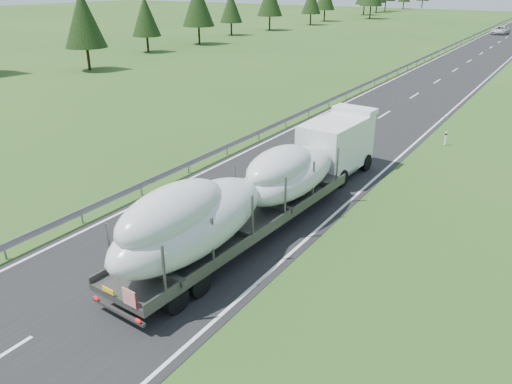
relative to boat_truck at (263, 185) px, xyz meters
The scene contains 4 objects.
road_surface 87.78m from the boat_truck, 91.49° to the left, with size 10.00×400.00×0.02m, color black.
guardrail 88.01m from the boat_truck, 94.95° to the left, with size 0.10×400.00×0.76m.
boat_truck is the anchor object (origin of this frame).
distant_van 101.99m from the boat_truck, 92.47° to the left, with size 2.66×5.76×1.60m, color silver.
Camera 1 is at (13.37, -5.68, 10.93)m, focal length 35.00 mm.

